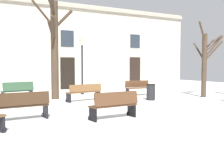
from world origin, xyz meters
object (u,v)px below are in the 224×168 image
object	(u,v)px
bench_by_litter_bin	(114,105)
bench_far_corner	(84,92)
streetlamp	(82,60)
tree_right_of_center	(205,61)
bench_near_lamp	(19,106)
bench_near_center_tree	(138,88)
litter_bin	(151,92)
tree_foreground	(54,45)
bench_back_to_back_right	(18,91)

from	to	relation	value
bench_by_litter_bin	bench_far_corner	bearing A→B (deg)	-104.77
streetlamp	bench_by_litter_bin	xyz separation A→B (m)	(-1.99, -7.86, -1.67)
tree_right_of_center	bench_near_lamp	size ratio (longest dim) A/B	2.19
bench_near_center_tree	bench_far_corner	xyz separation A→B (m)	(-3.70, -0.81, -0.00)
litter_bin	bench_far_corner	distance (m)	3.38
tree_right_of_center	bench_far_corner	bearing A→B (deg)	167.98
tree_right_of_center	tree_foreground	size ratio (longest dim) A/B	0.71
litter_bin	bench_far_corner	size ratio (longest dim) A/B	0.43
streetlamp	bench_near_center_tree	distance (m)	3.86
litter_bin	bench_by_litter_bin	distance (m)	5.29
bench_near_lamp	bench_by_litter_bin	xyz separation A→B (m)	(2.78, -1.12, -0.02)
bench_near_lamp	bench_far_corner	bearing A→B (deg)	-139.98
tree_foreground	tree_right_of_center	bearing A→B (deg)	-20.64
bench_by_litter_bin	bench_near_lamp	bearing A→B (deg)	-26.55
litter_bin	bench_back_to_back_right	xyz separation A→B (m)	(-5.98, 3.43, 0.05)
tree_foreground	streetlamp	world-z (taller)	tree_foreground
tree_foreground	bench_near_center_tree	world-z (taller)	tree_foreground
bench_near_lamp	bench_by_litter_bin	world-z (taller)	bench_near_lamp
tree_right_of_center	streetlamp	xyz separation A→B (m)	(-5.59, 4.62, 0.08)
tree_right_of_center	bench_by_litter_bin	bearing A→B (deg)	-156.82
bench_near_lamp	bench_by_litter_bin	size ratio (longest dim) A/B	1.12
bench_near_lamp	bench_far_corner	distance (m)	5.08
tree_right_of_center	litter_bin	world-z (taller)	tree_right_of_center
bench_by_litter_bin	tree_foreground	bearing A→B (deg)	-92.58
bench_back_to_back_right	bench_near_lamp	bearing A→B (deg)	70.68
litter_bin	bench_near_center_tree	xyz separation A→B (m)	(0.54, 2.02, 0.04)
tree_right_of_center	litter_bin	size ratio (longest dim) A/B	4.99
bench_near_lamp	bench_far_corner	world-z (taller)	bench_near_lamp
tree_right_of_center	bench_near_center_tree	size ratio (longest dim) A/B	2.62
bench_by_litter_bin	bench_back_to_back_right	world-z (taller)	bench_back_to_back_right
litter_bin	bench_near_center_tree	size ratio (longest dim) A/B	0.53
tree_foreground	bench_far_corner	xyz separation A→B (m)	(1.06, -1.50, -2.39)
tree_right_of_center	bench_near_center_tree	world-z (taller)	tree_right_of_center
bench_near_lamp	bench_near_center_tree	world-z (taller)	bench_near_lamp
bench_near_lamp	bench_back_to_back_right	size ratio (longest dim) A/B	1.13
tree_foreground	bench_near_center_tree	bearing A→B (deg)	-8.22
streetlamp	bench_near_center_tree	xyz separation A→B (m)	(2.56, -2.37, -1.67)
litter_bin	bench_near_lamp	bearing A→B (deg)	-160.88
bench_near_center_tree	bench_back_to_back_right	distance (m)	6.68
litter_bin	tree_right_of_center	bearing A→B (deg)	-3.65
bench_by_litter_bin	bench_back_to_back_right	xyz separation A→B (m)	(-1.98, 6.90, 0.01)
litter_bin	bench_near_lamp	distance (m)	7.17
tree_foreground	bench_back_to_back_right	world-z (taller)	tree_foreground
litter_bin	bench_near_lamp	xyz separation A→B (m)	(-6.78, -2.35, 0.06)
tree_foreground	bench_far_corner	distance (m)	3.02
bench_back_to_back_right	bench_far_corner	bearing A→B (deg)	130.27
bench_by_litter_bin	bench_near_center_tree	distance (m)	7.13
streetlamp	bench_back_to_back_right	world-z (taller)	streetlamp
bench_near_lamp	bench_far_corner	size ratio (longest dim) A/B	0.98
streetlamp	bench_near_lamp	distance (m)	8.42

